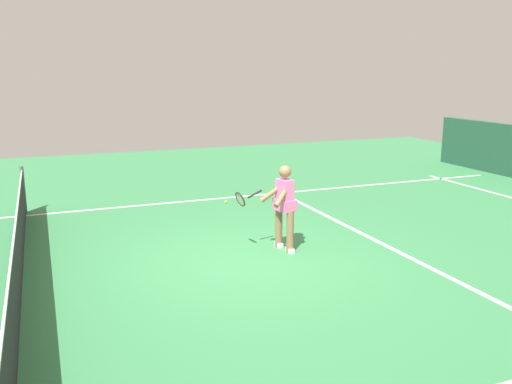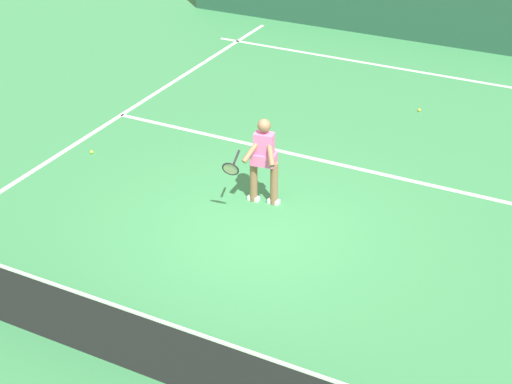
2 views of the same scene
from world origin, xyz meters
name	(u,v)px [view 1 (image 1 of 2)]	position (x,y,z in m)	size (l,w,h in m)	color
ground_plane	(249,260)	(0.00, 0.00, 0.00)	(27.03, 27.03, 0.00)	#38844C
service_line_marking	(379,242)	(0.00, -2.64, 0.00)	(9.11, 0.10, 0.01)	white
sideline_right_marking	(183,202)	(4.56, 0.00, 0.00)	(0.10, 18.80, 0.01)	white
court_net	(18,258)	(0.00, 3.61, 0.50)	(9.79, 0.08, 1.07)	#4C4C51
tennis_player	(283,204)	(0.29, -0.77, 0.85)	(0.71, 1.02, 1.55)	#8C6647
tennis_ball_mid	(226,202)	(4.02, -0.93, 0.03)	(0.07, 0.07, 0.07)	#D1E533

